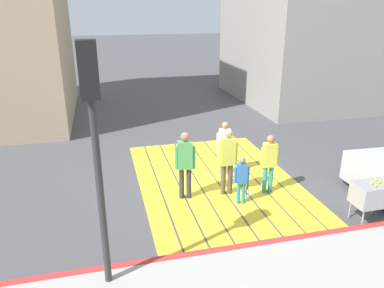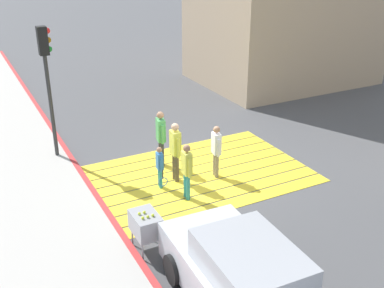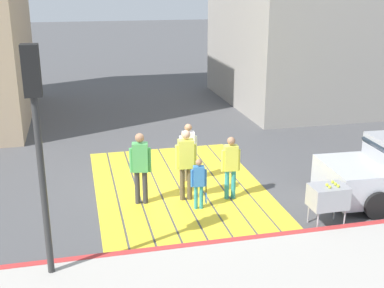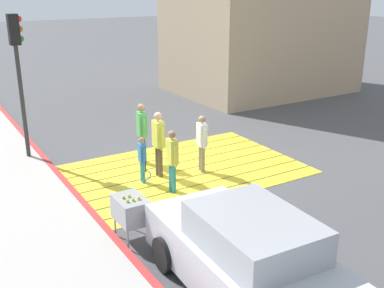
% 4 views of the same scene
% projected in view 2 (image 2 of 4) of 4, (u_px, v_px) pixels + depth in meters
% --- Properties ---
extents(ground_plane, '(120.00, 120.00, 0.00)m').
position_uv_depth(ground_plane, '(201.00, 174.00, 14.25)').
color(ground_plane, '#4C4C4F').
extents(crosswalk_stripes, '(6.40, 4.35, 0.01)m').
position_uv_depth(crosswalk_stripes, '(201.00, 174.00, 14.25)').
color(crosswalk_stripes, yellow).
rests_on(crosswalk_stripes, ground).
extents(sidewalk_west, '(4.80, 40.00, 0.12)m').
position_uv_depth(sidewalk_west, '(7.00, 219.00, 11.86)').
color(sidewalk_west, '#ADA8A0').
rests_on(sidewalk_west, ground).
extents(curb_painted, '(0.16, 40.00, 0.13)m').
position_uv_depth(curb_painted, '(97.00, 197.00, 12.85)').
color(curb_painted, '#BC3333').
rests_on(curb_painted, ground).
extents(car_parked_near_curb, '(2.13, 4.38, 1.57)m').
position_uv_depth(car_parked_near_curb, '(246.00, 282.00, 8.71)').
color(car_parked_near_curb, silver).
rests_on(car_parked_near_curb, ground).
extents(traffic_light_corner, '(0.39, 0.28, 4.24)m').
position_uv_depth(traffic_light_corner, '(47.00, 67.00, 14.06)').
color(traffic_light_corner, '#2D2D2D').
rests_on(traffic_light_corner, ground).
extents(tennis_ball_cart, '(0.56, 0.80, 1.02)m').
position_uv_depth(tennis_ball_cart, '(146.00, 224.00, 10.53)').
color(tennis_ball_cart, '#99999E').
rests_on(tennis_ball_cart, ground).
extents(pedestrian_adult_lead, '(0.29, 0.52, 1.80)m').
position_uv_depth(pedestrian_adult_lead, '(161.00, 135.00, 14.38)').
color(pedestrian_adult_lead, '#333338').
rests_on(pedestrian_adult_lead, ground).
extents(pedestrian_adult_trailing, '(0.26, 0.53, 1.81)m').
position_uv_depth(pedestrian_adult_trailing, '(175.00, 148.00, 13.46)').
color(pedestrian_adult_trailing, brown).
rests_on(pedestrian_adult_trailing, ground).
extents(pedestrian_adult_side, '(0.26, 0.47, 1.62)m').
position_uv_depth(pedestrian_adult_side, '(216.00, 148.00, 13.74)').
color(pedestrian_adult_side, gray).
rests_on(pedestrian_adult_side, ground).
extents(pedestrian_teen_behind, '(0.23, 0.48, 1.62)m').
position_uv_depth(pedestrian_teen_behind, '(187.00, 168.00, 12.55)').
color(pedestrian_teen_behind, teal).
rests_on(pedestrian_teen_behind, ground).
extents(pedestrian_child_with_racket, '(0.28, 0.40, 1.26)m').
position_uv_depth(pedestrian_child_with_racket, '(160.00, 165.00, 13.21)').
color(pedestrian_child_with_racket, teal).
rests_on(pedestrian_child_with_racket, ground).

